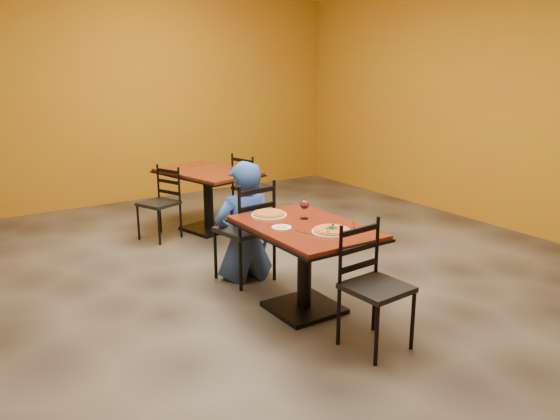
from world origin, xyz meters
TOP-DOWN VIEW (x-y plane):
  - floor at (0.00, 0.00)m, footprint 7.00×8.00m
  - wall_back at (0.00, 4.00)m, footprint 7.00×0.01m
  - wall_right at (3.50, 0.00)m, footprint 0.01×8.00m
  - table_main at (0.00, -0.50)m, footprint 0.83×1.23m
  - table_second at (0.37, 2.03)m, footprint 1.08×1.37m
  - chair_main_near at (0.07, -1.30)m, footprint 0.45×0.45m
  - chair_main_far at (-0.07, 0.38)m, footprint 0.50×0.50m
  - chair_second_left at (-0.28, 2.03)m, footprint 0.50×0.50m
  - chair_second_right at (1.01, 2.03)m, footprint 0.49×0.49m
  - diner at (-0.05, 0.43)m, footprint 0.64×0.47m
  - plate_main at (0.06, -0.77)m, footprint 0.31×0.31m
  - pizza_main at (0.06, -0.77)m, footprint 0.28×0.28m
  - plate_far at (-0.09, -0.09)m, footprint 0.31×0.31m
  - pizza_far at (-0.09, -0.09)m, footprint 0.28×0.28m
  - side_plate at (-0.20, -0.46)m, footprint 0.16×0.16m
  - dip at (-0.20, -0.46)m, footprint 0.09×0.09m
  - wine_glass at (0.11, -0.34)m, footprint 0.08×0.08m
  - fork at (-0.13, -0.68)m, footprint 0.07×0.19m
  - knife at (0.34, -0.70)m, footprint 0.15×0.17m

SIDE VIEW (x-z plane):
  - floor at x=0.00m, z-range -0.01..0.01m
  - chair_second_left at x=-0.28m, z-range 0.00..0.85m
  - chair_second_right at x=1.01m, z-range 0.00..0.90m
  - chair_main_near at x=0.07m, z-range 0.00..0.93m
  - chair_main_far at x=-0.07m, z-range 0.00..0.98m
  - table_second at x=0.37m, z-range 0.18..0.93m
  - table_main at x=0.00m, z-range 0.18..0.93m
  - diner at x=-0.05m, z-range 0.00..1.15m
  - fork at x=-0.13m, z-range 0.75..0.75m
  - knife at x=0.34m, z-range 0.75..0.75m
  - plate_main at x=0.06m, z-range 0.75..0.76m
  - plate_far at x=-0.09m, z-range 0.75..0.76m
  - side_plate at x=-0.20m, z-range 0.75..0.76m
  - dip at x=-0.20m, z-range 0.76..0.77m
  - pizza_main at x=0.06m, z-range 0.76..0.78m
  - pizza_far at x=-0.09m, z-range 0.76..0.78m
  - wine_glass at x=0.11m, z-range 0.75..0.93m
  - wall_back at x=0.00m, z-range 0.00..3.00m
  - wall_right at x=3.50m, z-range 0.00..3.00m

